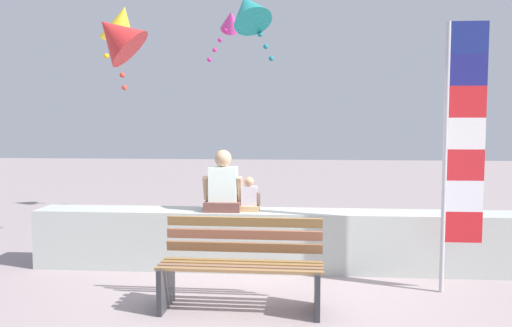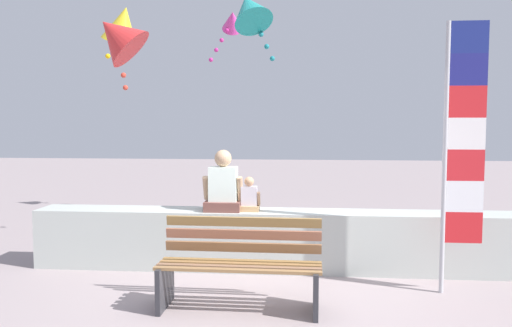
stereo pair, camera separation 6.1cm
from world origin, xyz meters
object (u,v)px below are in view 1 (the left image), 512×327
Objects in this scene: person_adult at (223,187)px; kite_yellow at (121,24)px; kite_red at (116,36)px; park_bench at (241,267)px; kite_teal at (249,10)px; person_child at (249,198)px; kite_magenta at (230,21)px; flag_banner at (459,142)px.

kite_yellow is at bearing 135.29° from person_adult.
person_adult is 0.64× the size of kite_red.
kite_teal is at bearing 93.90° from park_bench.
kite_magenta reaches higher than person_child.
kite_teal is 2.02m from kite_red.
person_child is 3.10m from kite_teal.
kite_magenta is (-0.65, 3.22, 2.80)m from person_child.
person_adult is 2.83m from flag_banner.
kite_magenta is at bearing 95.65° from person_adult.
kite_yellow is 2.09m from kite_magenta.
kite_teal reaches higher than kite_yellow.
flag_banner is 2.42× the size of kite_red.
park_bench is 1.73× the size of kite_yellow.
park_bench is at bearing -81.35° from kite_magenta.
kite_red is (-1.37, -2.26, -0.61)m from kite_magenta.
person_adult is 3.63m from kite_yellow.
kite_red is at bearing 154.70° from person_child.
person_child is 3.13m from kite_red.
person_child is at bearing 162.86° from flag_banner.
kite_teal is at bearing 137.24° from flag_banner.
kite_yellow is (-2.27, 1.92, 2.53)m from person_child.
park_bench is 5.04m from kite_yellow.
kite_red is at bearing 150.51° from person_adult.
kite_yellow is 0.93× the size of kite_magenta.
kite_teal reaches higher than kite_red.
flag_banner is at bearing -21.02° from kite_red.
kite_yellow is (-4.61, 2.64, 1.79)m from flag_banner.
park_bench is 4.11m from kite_red.
person_adult is at bearing -29.49° from kite_red.
flag_banner is at bearing -15.12° from person_adult.
person_child is (-0.05, 1.37, 0.50)m from park_bench.
person_child is 3.90m from kite_yellow.
person_child is 2.56m from flag_banner.
kite_magenta is at bearing 58.89° from kite_red.
park_bench is 4.33m from kite_teal.
flag_banner reaches higher than park_bench.
person_child is at bearing 0.07° from person_adult.
kite_teal is at bearing -73.09° from kite_magenta.
kite_yellow reaches higher than person_child.
kite_teal is (-2.49, 2.31, 1.92)m from flag_banner.
kite_yellow is at bearing 139.78° from person_child.
person_adult is 1.77× the size of person_child.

